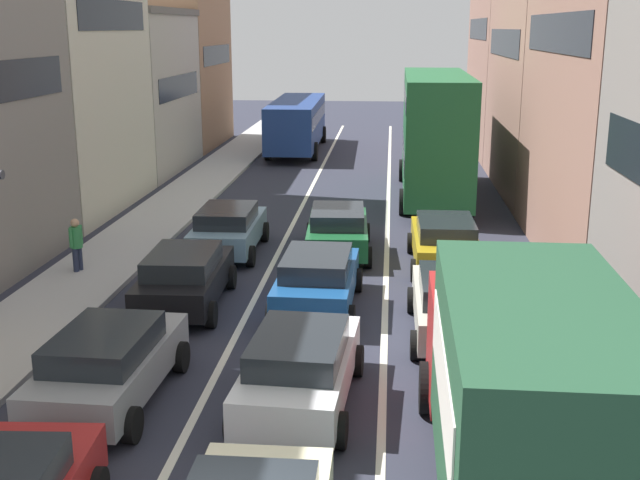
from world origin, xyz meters
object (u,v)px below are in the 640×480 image
object	(u,v)px
sedan_centre_lane_second	(300,367)
sedan_right_lane_behind_truck	(455,303)
sedan_left_lane_third	(185,277)
sedan_left_lane_fourth	(228,228)
wagon_right_lane_far	(445,241)
bus_far_queue_secondary	(297,121)
pedestrian_near_kerb	(76,243)
bus_mid_queue_primary	(435,130)
wagon_left_lane_second	(109,363)
removalist_box_truck	(524,385)
hatchback_centre_lane_third	(317,279)
coupe_centre_lane_fourth	(338,230)

from	to	relation	value
sedan_centre_lane_second	sedan_right_lane_behind_truck	distance (m)	4.92
sedan_left_lane_third	sedan_left_lane_fourth	bearing A→B (deg)	-3.12
wagon_right_lane_far	bus_far_queue_secondary	size ratio (longest dim) A/B	0.41
wagon_right_lane_far	pedestrian_near_kerb	xyz separation A→B (m)	(-10.45, -1.71, 0.15)
sedan_left_lane_third	wagon_right_lane_far	xyz separation A→B (m)	(6.73, 4.05, 0.00)
bus_mid_queue_primary	pedestrian_near_kerb	distance (m)	15.84
sedan_centre_lane_second	pedestrian_near_kerb	distance (m)	10.47
wagon_left_lane_second	bus_mid_queue_primary	world-z (taller)	bus_mid_queue_primary
sedan_centre_lane_second	bus_far_queue_secondary	world-z (taller)	bus_far_queue_secondary
removalist_box_truck	wagon_left_lane_second	size ratio (longest dim) A/B	1.77
removalist_box_truck	sedan_centre_lane_second	size ratio (longest dim) A/B	1.76
bus_mid_queue_primary	sedan_centre_lane_second	bearing A→B (deg)	170.41
hatchback_centre_lane_third	bus_mid_queue_primary	size ratio (longest dim) A/B	0.41
hatchback_centre_lane_third	bus_mid_queue_primary	world-z (taller)	bus_mid_queue_primary
removalist_box_truck	sedan_left_lane_third	size ratio (longest dim) A/B	1.77
hatchback_centre_lane_third	sedan_left_lane_third	distance (m)	3.34
coupe_centre_lane_fourth	sedan_right_lane_behind_truck	bearing A→B (deg)	-157.64
sedan_left_lane_third	sedan_right_lane_behind_truck	distance (m)	6.77
wagon_right_lane_far	pedestrian_near_kerb	bearing A→B (deg)	98.45
wagon_right_lane_far	sedan_left_lane_fourth	bearing A→B (deg)	80.89
removalist_box_truck	sedan_right_lane_behind_truck	distance (m)	6.92
removalist_box_truck	coupe_centre_lane_fourth	xyz separation A→B (m)	(-3.53, 13.39, -1.18)
sedan_left_lane_fourth	hatchback_centre_lane_third	bearing A→B (deg)	-147.35
pedestrian_near_kerb	coupe_centre_lane_fourth	bearing A→B (deg)	-142.33
wagon_left_lane_second	bus_far_queue_secondary	distance (m)	31.64
wagon_left_lane_second	wagon_right_lane_far	xyz separation A→B (m)	(6.80, 9.43, 0.00)
bus_far_queue_secondary	removalist_box_truck	bearing A→B (deg)	-169.16
wagon_left_lane_second	bus_far_queue_secondary	size ratio (longest dim) A/B	0.41
sedan_left_lane_fourth	pedestrian_near_kerb	bearing A→B (deg)	124.26
sedan_left_lane_third	coupe_centre_lane_fourth	size ratio (longest dim) A/B	0.99
removalist_box_truck	bus_far_queue_secondary	world-z (taller)	removalist_box_truck
coupe_centre_lane_fourth	bus_mid_queue_primary	bearing A→B (deg)	-23.88
sedan_centre_lane_second	removalist_box_truck	bearing A→B (deg)	-127.20
bus_mid_queue_primary	pedestrian_near_kerb	bearing A→B (deg)	138.00
removalist_box_truck	sedan_centre_lane_second	xyz separation A→B (m)	(-3.53, 3.00, -1.18)
pedestrian_near_kerb	removalist_box_truck	bearing A→B (deg)	151.83
removalist_box_truck	sedan_centre_lane_second	world-z (taller)	removalist_box_truck
sedan_centre_lane_second	bus_mid_queue_primary	xyz separation A→B (m)	(3.36, 19.19, 2.03)
sedan_centre_lane_second	wagon_right_lane_far	bearing A→B (deg)	-15.97
sedan_right_lane_behind_truck	wagon_left_lane_second	bearing A→B (deg)	120.41
sedan_right_lane_behind_truck	bus_mid_queue_primary	bearing A→B (deg)	-1.15
sedan_centre_lane_second	coupe_centre_lane_fourth	bearing A→B (deg)	3.18
removalist_box_truck	sedan_left_lane_fourth	size ratio (longest dim) A/B	1.79
sedan_right_lane_behind_truck	wagon_right_lane_far	bearing A→B (deg)	-1.34
hatchback_centre_lane_third	sedan_left_lane_fourth	distance (m)	5.89
wagon_left_lane_second	wagon_right_lane_far	distance (m)	11.62
coupe_centre_lane_fourth	bus_mid_queue_primary	xyz separation A→B (m)	(3.36, 8.79, 2.03)
coupe_centre_lane_fourth	sedan_right_lane_behind_truck	distance (m)	7.28
bus_far_queue_secondary	pedestrian_near_kerb	world-z (taller)	bus_far_queue_secondary
sedan_right_lane_behind_truck	bus_mid_queue_primary	distance (m)	15.51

